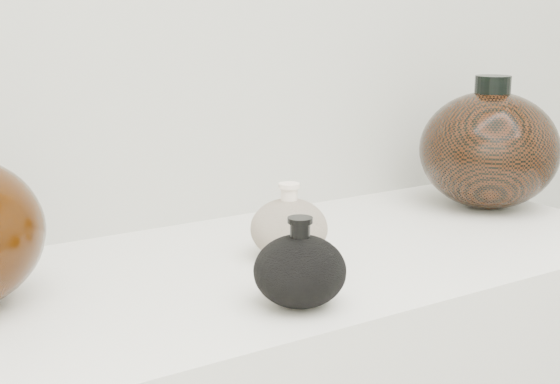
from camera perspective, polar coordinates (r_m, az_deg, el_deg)
black_gourd_vase at (r=0.94m, az=1.46°, el=-5.74°), size 0.11×0.11×0.11m
cream_gourd_vase at (r=1.12m, az=0.66°, el=-2.64°), size 0.13×0.13×0.11m
right_round_pot at (r=1.45m, az=15.04°, el=3.03°), size 0.25×0.25×0.24m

